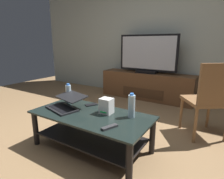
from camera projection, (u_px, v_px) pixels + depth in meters
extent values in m
plane|color=olive|center=(85.00, 147.00, 2.08)|extent=(7.68, 7.68, 0.00)
cube|color=#A8B2A8|center=(161.00, 29.00, 3.75)|extent=(6.40, 0.12, 2.80)
cube|color=black|center=(91.00, 115.00, 1.96)|extent=(1.29, 0.63, 0.02)
cube|color=black|center=(92.00, 136.00, 2.02)|extent=(1.13, 0.55, 0.02)
cylinder|color=black|center=(36.00, 128.00, 2.10)|extent=(0.06, 0.06, 0.39)
cylinder|color=black|center=(129.00, 164.00, 1.48)|extent=(0.06, 0.06, 0.39)
cylinder|color=black|center=(69.00, 114.00, 2.53)|extent=(0.06, 0.06, 0.39)
cylinder|color=black|center=(152.00, 136.00, 1.92)|extent=(0.06, 0.06, 0.39)
cube|color=brown|center=(146.00, 86.00, 3.83)|extent=(1.89, 0.43, 0.54)
cube|color=#432A18|center=(142.00, 93.00, 3.68)|extent=(0.85, 0.01, 0.19)
cube|color=black|center=(147.00, 72.00, 3.74)|extent=(0.42, 0.20, 0.05)
cube|color=black|center=(148.00, 53.00, 3.65)|extent=(1.19, 0.04, 0.70)
cube|color=#B2B7C1|center=(147.00, 53.00, 3.63)|extent=(1.10, 0.01, 0.63)
cube|color=brown|center=(205.00, 101.00, 2.26)|extent=(0.61, 0.61, 0.04)
cube|color=brown|center=(217.00, 85.00, 2.01)|extent=(0.36, 0.27, 0.48)
cylinder|color=brown|center=(208.00, 113.00, 2.51)|extent=(0.04, 0.04, 0.43)
cylinder|color=brown|center=(181.00, 113.00, 2.49)|extent=(0.04, 0.04, 0.43)
cylinder|color=brown|center=(195.00, 126.00, 2.12)|extent=(0.04, 0.04, 0.43)
cube|color=black|center=(62.00, 109.00, 2.08)|extent=(0.42, 0.31, 0.02)
cube|color=black|center=(62.00, 108.00, 2.08)|extent=(0.37, 0.25, 0.00)
cube|color=black|center=(71.00, 96.00, 2.13)|extent=(0.42, 0.31, 0.05)
cube|color=#3F8CD8|center=(71.00, 96.00, 2.13)|extent=(0.38, 0.27, 0.04)
cube|color=white|center=(106.00, 106.00, 1.95)|extent=(0.13, 0.11, 0.16)
cube|color=#19D84C|center=(103.00, 112.00, 1.92)|extent=(0.08, 0.00, 0.01)
cylinder|color=silver|center=(69.00, 94.00, 2.31)|extent=(0.07, 0.07, 0.22)
cylinder|color=blue|center=(68.00, 84.00, 2.28)|extent=(0.04, 0.04, 0.02)
cylinder|color=silver|center=(132.00, 106.00, 1.84)|extent=(0.07, 0.07, 0.23)
cylinder|color=blue|center=(132.00, 94.00, 1.81)|extent=(0.04, 0.04, 0.02)
cube|color=black|center=(91.00, 105.00, 2.22)|extent=(0.13, 0.16, 0.01)
cube|color=#2D2D30|center=(110.00, 127.00, 1.62)|extent=(0.10, 0.17, 0.02)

